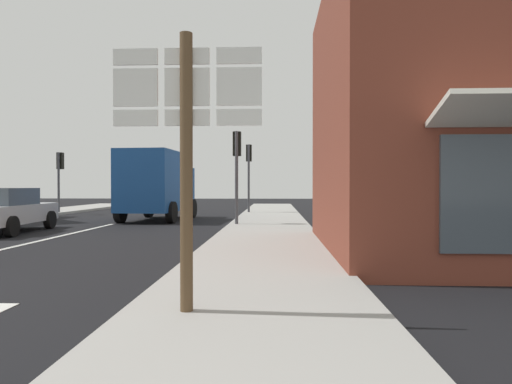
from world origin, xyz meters
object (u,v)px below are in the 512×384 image
Objects in this scene: traffic_light_far_right at (249,163)px; traffic_light_far_left at (60,169)px; delivery_truck at (157,184)px; traffic_light_near_right at (237,157)px; route_sign_post at (187,142)px; sedan_far at (4,210)px.

traffic_light_far_left is (-10.25, -0.45, -0.31)m from traffic_light_far_right.
traffic_light_near_right is (3.85, -3.19, 0.99)m from delivery_truck.
traffic_light_far_left is at bearing 120.01° from route_sign_post.
route_sign_post is at bearing -73.67° from delivery_truck.
traffic_light_far_left is (-10.68, 18.50, 0.49)m from route_sign_post.
sedan_far is 6.62m from delivery_truck.
traffic_light_near_right is 0.94× the size of traffic_light_far_right.
traffic_light_far_right reaches higher than sedan_far.
delivery_truck is 1.52× the size of traffic_light_far_left.
sedan_far is 12.15m from route_sign_post.
route_sign_post is 0.90× the size of traffic_light_near_right.
sedan_far is 12.47m from traffic_light_far_right.
sedan_far is at bearing -162.80° from traffic_light_near_right.
sedan_far is at bearing -123.19° from delivery_truck.
delivery_truck is 1.35× the size of traffic_light_far_right.
traffic_light_near_right is 12.43m from traffic_light_far_left.
sedan_far is 1.22× the size of traffic_light_near_right.
delivery_truck is 15.27m from route_sign_post.
traffic_light_far_left is at bearing 145.51° from traffic_light_near_right.
traffic_light_near_right is 1.06× the size of traffic_light_far_left.
route_sign_post is (7.88, -9.16, 1.24)m from sedan_far.
traffic_light_far_left reaches higher than delivery_truck.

